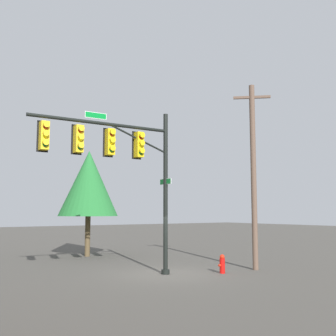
{
  "coord_description": "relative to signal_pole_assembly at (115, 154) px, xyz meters",
  "views": [
    {
      "loc": [
        10.26,
        14.9,
        2.74
      ],
      "look_at": [
        -0.42,
        -0.41,
        4.75
      ],
      "focal_mm": 43.21,
      "sensor_mm": 36.0,
      "label": 1
    }
  ],
  "objects": [
    {
      "name": "tree_near",
      "position": [
        -2.55,
        -8.44,
        -0.65
      ],
      "size": [
        3.67,
        3.67,
        6.53
      ],
      "color": "brown",
      "rests_on": "ground_plane"
    },
    {
      "name": "signal_pole_assembly",
      "position": [
        0.0,
        0.0,
        0.0
      ],
      "size": [
        6.31,
        1.0,
        7.16
      ],
      "color": "black",
      "rests_on": "ground_plane"
    },
    {
      "name": "fire_hydrant",
      "position": [
        -4.7,
        1.36,
        -4.72
      ],
      "size": [
        0.33,
        0.24,
        0.83
      ],
      "color": "red",
      "rests_on": "ground_plane"
    },
    {
      "name": "utility_pole",
      "position": [
        -6.72,
        1.45,
        -0.51
      ],
      "size": [
        1.41,
        1.3,
        8.94
      ],
      "color": "brown",
      "rests_on": "ground_plane"
    },
    {
      "name": "ground_plane",
      "position": [
        -2.48,
        0.11,
        -5.13
      ],
      "size": [
        120.0,
        120.0,
        0.0
      ],
      "primitive_type": "plane",
      "color": "#49453F"
    }
  ]
}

